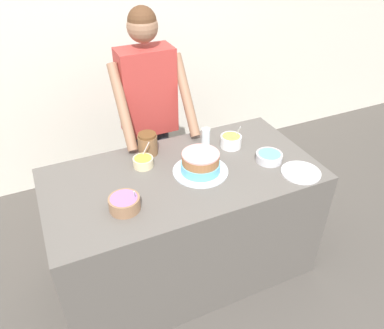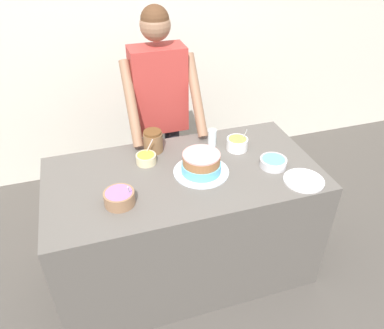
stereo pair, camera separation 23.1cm
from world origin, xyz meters
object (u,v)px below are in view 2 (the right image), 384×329
at_px(frosting_bowl_blue, 273,162).
at_px(ceramic_plate, 304,180).
at_px(cake, 201,164).
at_px(frosting_bowl_purple, 119,197).
at_px(person_baker, 160,102).
at_px(frosting_bowl_olive, 237,143).
at_px(drinking_glass, 212,138).
at_px(frosting_bowl_orange, 146,158).
at_px(stoneware_jar, 153,141).

relative_size(frosting_bowl_blue, ceramic_plate, 0.70).
distance_m(cake, frosting_bowl_purple, 0.56).
xyz_separation_m(frosting_bowl_blue, frosting_bowl_purple, (-1.01, -0.07, 0.01)).
bearing_deg(person_baker, frosting_bowl_blue, -54.34).
height_order(frosting_bowl_olive, drinking_glass, frosting_bowl_olive).
bearing_deg(ceramic_plate, frosting_bowl_orange, 151.00).
xyz_separation_m(frosting_bowl_purple, frosting_bowl_olive, (0.87, 0.34, 0.00)).
xyz_separation_m(person_baker, frosting_bowl_blue, (0.56, -0.79, -0.16)).
distance_m(frosting_bowl_olive, frosting_bowl_orange, 0.64).
relative_size(person_baker, frosting_bowl_blue, 10.07).
distance_m(cake, ceramic_plate, 0.64).
bearing_deg(frosting_bowl_purple, person_baker, 62.58).
height_order(frosting_bowl_purple, stoneware_jar, stoneware_jar).
bearing_deg(stoneware_jar, frosting_bowl_olive, -15.32).
bearing_deg(frosting_bowl_olive, frosting_bowl_orange, 177.97).
xyz_separation_m(person_baker, drinking_glass, (0.27, -0.42, -0.12)).
distance_m(person_baker, drinking_glass, 0.52).
xyz_separation_m(ceramic_plate, stoneware_jar, (-0.81, 0.62, 0.07)).
distance_m(frosting_bowl_purple, frosting_bowl_orange, 0.43).
relative_size(frosting_bowl_purple, stoneware_jar, 1.14).
xyz_separation_m(frosting_bowl_blue, frosting_bowl_orange, (-0.78, 0.29, 0.00)).
height_order(person_baker, frosting_bowl_orange, person_baker).
xyz_separation_m(frosting_bowl_orange, stoneware_jar, (0.08, 0.13, 0.04)).
xyz_separation_m(frosting_bowl_purple, stoneware_jar, (0.31, 0.49, 0.03)).
distance_m(person_baker, frosting_bowl_orange, 0.56).
xyz_separation_m(cake, drinking_glass, (0.18, 0.29, -0.00)).
xyz_separation_m(drinking_glass, ceramic_plate, (0.40, -0.57, -0.06)).
relative_size(cake, ceramic_plate, 1.42).
bearing_deg(frosting_bowl_blue, stoneware_jar, 149.29).
xyz_separation_m(person_baker, ceramic_plate, (0.67, -0.99, -0.18)).
height_order(ceramic_plate, stoneware_jar, stoneware_jar).
xyz_separation_m(frosting_bowl_olive, ceramic_plate, (0.25, -0.47, -0.04)).
relative_size(person_baker, drinking_glass, 14.10).
bearing_deg(drinking_glass, frosting_bowl_purple, -148.74).
distance_m(cake, stoneware_jar, 0.41).
height_order(frosting_bowl_purple, drinking_glass, frosting_bowl_purple).
relative_size(cake, frosting_bowl_orange, 2.25).
distance_m(frosting_bowl_orange, ceramic_plate, 1.02).
bearing_deg(cake, drinking_glass, 58.26).
bearing_deg(frosting_bowl_orange, stoneware_jar, 59.06).
distance_m(drinking_glass, stoneware_jar, 0.41).
bearing_deg(cake, ceramic_plate, -25.94).
relative_size(frosting_bowl_purple, frosting_bowl_orange, 1.11).
xyz_separation_m(person_baker, frosting_bowl_olive, (0.42, -0.52, -0.14)).
bearing_deg(cake, person_baker, 97.53).
distance_m(frosting_bowl_purple, stoneware_jar, 0.58).
bearing_deg(frosting_bowl_orange, ceramic_plate, -29.00).
bearing_deg(frosting_bowl_blue, cake, 170.97).
distance_m(frosting_bowl_blue, frosting_bowl_purple, 1.01).
distance_m(frosting_bowl_olive, stoneware_jar, 0.58).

